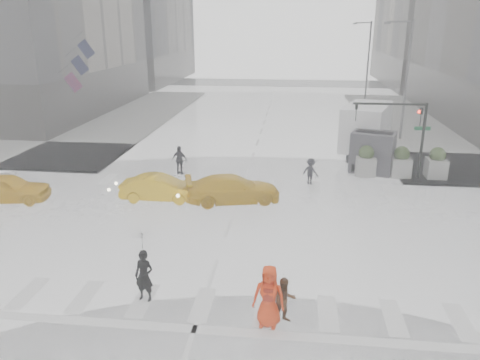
# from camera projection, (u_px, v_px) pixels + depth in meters

# --- Properties ---
(ground) EXTENTS (120.00, 120.00, 0.00)m
(ground) POSITION_uv_depth(u_px,v_px,m) (228.00, 228.00, 20.77)
(ground) COLOR black
(ground) RESTS_ON ground
(sidewalk_nw) EXTENTS (35.00, 35.00, 0.15)m
(sidewalk_nw) POSITION_uv_depth(u_px,v_px,m) (28.00, 131.00, 39.38)
(sidewalk_nw) COLOR slate
(sidewalk_nw) RESTS_ON ground
(road_markings) EXTENTS (18.00, 48.00, 0.01)m
(road_markings) POSITION_uv_depth(u_px,v_px,m) (228.00, 228.00, 20.77)
(road_markings) COLOR silver
(road_markings) RESTS_ON ground
(traffic_signal_pole) EXTENTS (4.45, 0.42, 4.50)m
(traffic_signal_pole) POSITION_uv_depth(u_px,v_px,m) (406.00, 125.00, 26.31)
(traffic_signal_pole) COLOR black
(traffic_signal_pole) RESTS_ON ground
(street_lamp_near) EXTENTS (2.15, 0.22, 9.00)m
(street_lamp_near) POSITION_uv_depth(u_px,v_px,m) (405.00, 76.00, 34.98)
(street_lamp_near) COLOR #59595B
(street_lamp_near) RESTS_ON ground
(street_lamp_far) EXTENTS (2.15, 0.22, 9.00)m
(street_lamp_far) POSITION_uv_depth(u_px,v_px,m) (367.00, 58.00, 53.82)
(street_lamp_far) COLOR #59595B
(street_lamp_far) RESTS_ON ground
(planter_west) EXTENTS (1.10, 1.10, 1.80)m
(planter_west) POSITION_uv_depth(u_px,v_px,m) (366.00, 161.00, 27.42)
(planter_west) COLOR slate
(planter_west) RESTS_ON ground
(planter_mid) EXTENTS (1.10, 1.10, 1.80)m
(planter_mid) POSITION_uv_depth(u_px,v_px,m) (401.00, 162.00, 27.20)
(planter_mid) COLOR slate
(planter_mid) RESTS_ON ground
(planter_east) EXTENTS (1.10, 1.10, 1.80)m
(planter_east) POSITION_uv_depth(u_px,v_px,m) (436.00, 164.00, 26.98)
(planter_east) COLOR slate
(planter_east) RESTS_ON ground
(flag_cluster) EXTENTS (2.87, 3.06, 4.69)m
(flag_cluster) POSITION_uv_depth(u_px,v_px,m) (76.00, 63.00, 38.08)
(flag_cluster) COLOR #59595B
(flag_cluster) RESTS_ON ground
(pedestrian_black) EXTENTS (1.11, 1.12, 2.43)m
(pedestrian_black) POSITION_uv_depth(u_px,v_px,m) (143.00, 256.00, 14.90)
(pedestrian_black) COLOR black
(pedestrian_black) RESTS_ON ground
(pedestrian_brown) EXTENTS (0.89, 0.81, 1.49)m
(pedestrian_brown) POSITION_uv_depth(u_px,v_px,m) (285.00, 301.00, 14.00)
(pedestrian_brown) COLOR #4D301B
(pedestrian_brown) RESTS_ON ground
(pedestrian_orange) EXTENTS (1.02, 0.73, 1.96)m
(pedestrian_orange) POSITION_uv_depth(u_px,v_px,m) (269.00, 296.00, 13.81)
(pedestrian_orange) COLOR red
(pedestrian_orange) RESTS_ON ground
(pedestrian_far_a) EXTENTS (1.15, 0.86, 1.76)m
(pedestrian_far_a) POSITION_uv_depth(u_px,v_px,m) (180.00, 160.00, 28.02)
(pedestrian_far_a) COLOR black
(pedestrian_far_a) RESTS_ON ground
(pedestrian_far_b) EXTENTS (1.11, 0.95, 1.51)m
(pedestrian_far_b) POSITION_uv_depth(u_px,v_px,m) (311.00, 171.00, 26.30)
(pedestrian_far_b) COLOR black
(pedestrian_far_b) RESTS_ON ground
(taxi_front) EXTENTS (4.45, 2.36, 1.44)m
(taxi_front) POSITION_uv_depth(u_px,v_px,m) (6.00, 188.00, 23.71)
(taxi_front) COLOR #E7AE0C
(taxi_front) RESTS_ON ground
(taxi_mid) EXTENTS (3.99, 1.42, 1.31)m
(taxi_mid) POSITION_uv_depth(u_px,v_px,m) (160.00, 188.00, 23.92)
(taxi_mid) COLOR #E7AE0C
(taxi_mid) RESTS_ON ground
(taxi_rear) EXTENTS (4.58, 2.98, 1.39)m
(taxi_rear) POSITION_uv_depth(u_px,v_px,m) (233.00, 189.00, 23.70)
(taxi_rear) COLOR #E7AE0C
(taxi_rear) RESTS_ON ground
(box_truck) EXTENTS (2.55, 6.79, 3.61)m
(box_truck) POSITION_uv_depth(u_px,v_px,m) (368.00, 133.00, 30.24)
(box_truck) COLOR silver
(box_truck) RESTS_ON ground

